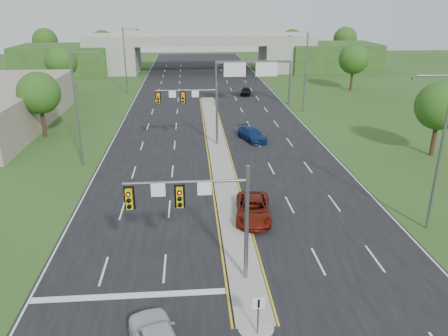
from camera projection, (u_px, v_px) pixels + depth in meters
name	position (u px, v px, depth m)	size (l,w,h in m)	color
ground	(246.00, 279.00, 25.12)	(240.00, 240.00, 0.00)	#28491A
road	(212.00, 122.00, 57.69)	(24.00, 160.00, 0.02)	black
median	(218.00, 150.00, 46.49)	(2.00, 54.00, 0.16)	gray
median_nose	(256.00, 326.00, 21.36)	(2.00, 2.00, 0.16)	gray
lane_markings	(210.00, 135.00, 51.98)	(23.72, 160.00, 0.01)	gold
signal_mast_near	(205.00, 208.00, 23.19)	(6.62, 0.60, 7.00)	slate
signal_mast_far	(196.00, 104.00, 46.46)	(6.62, 0.60, 7.00)	slate
keep_right_sign	(258.00, 310.00, 20.36)	(0.60, 0.13, 2.20)	slate
sign_gantry	(252.00, 70.00, 65.55)	(11.58, 0.44, 6.67)	slate
overpass	(201.00, 55.00, 98.30)	(80.00, 14.00, 8.10)	gray
lightpole_l_mid	(78.00, 103.00, 40.55)	(2.85, 0.25, 11.00)	slate
lightpole_l_far	(126.00, 58.00, 73.12)	(2.85, 0.25, 11.00)	slate
lightpole_r_near	(439.00, 146.00, 28.59)	(2.85, 0.25, 11.00)	slate
lightpole_r_far	(304.00, 69.00, 61.16)	(2.85, 0.25, 11.00)	slate
tree_l_near	(39.00, 93.00, 49.68)	(4.80, 4.80, 7.60)	#382316
tree_l_mid	(61.00, 62.00, 72.53)	(5.20, 5.20, 8.12)	#382316
tree_r_near	(440.00, 106.00, 43.54)	(4.80, 4.80, 7.60)	#382316
tree_r_mid	(354.00, 59.00, 76.30)	(5.20, 5.20, 8.12)	#382316
tree_back_a	(45.00, 41.00, 107.65)	(6.00, 6.00, 8.85)	#382316
tree_back_b	(103.00, 42.00, 108.82)	(5.60, 5.60, 8.32)	#382316
tree_back_c	(292.00, 40.00, 112.44)	(5.60, 5.60, 8.32)	#382316
tree_back_d	(345.00, 39.00, 113.38)	(6.00, 6.00, 8.85)	#382316
car_far_a	(253.00, 209.00, 31.93)	(2.48, 5.37, 1.49)	#5F1409
car_far_b	(252.00, 134.00, 49.95)	(1.94, 4.78, 1.39)	navy
car_far_c	(246.00, 91.00, 74.23)	(1.54, 3.84, 1.31)	black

